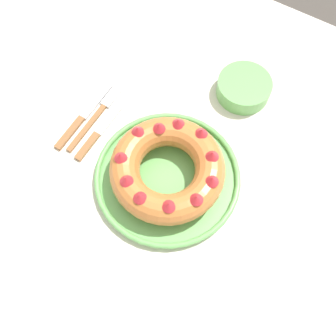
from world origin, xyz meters
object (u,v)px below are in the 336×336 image
serving_knife (81,119)px  cake_knife (97,135)px  bundt_cake (168,168)px  side_bowl (244,88)px  serving_dish (168,176)px  fork (98,114)px

serving_knife → cake_knife: same height
bundt_cake → cake_knife: bundt_cake is taller
cake_knife → side_bowl: size_ratio=1.34×
side_bowl → serving_dish: bearing=-97.7°
serving_dish → cake_knife: (-0.19, 0.01, -0.01)m
serving_dish → serving_knife: size_ratio=1.49×
fork → side_bowl: side_bowl is taller
fork → serving_knife: size_ratio=0.92×
bundt_cake → side_bowl: bearing=82.3°
cake_knife → side_bowl: side_bowl is taller
fork → cake_knife: size_ratio=1.14×
serving_knife → side_bowl: side_bowl is taller
serving_dish → cake_knife: bearing=178.4°
side_bowl → bundt_cake: bearing=-97.7°
serving_knife → fork: bearing=53.8°
fork → serving_knife: 0.04m
serving_dish → side_bowl: size_ratio=2.47×
serving_dish → cake_knife: size_ratio=1.85×
fork → cake_knife: cake_knife is taller
fork → cake_knife: bearing=-58.1°
serving_knife → cake_knife: (0.05, -0.02, 0.00)m
serving_knife → side_bowl: bearing=46.6°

